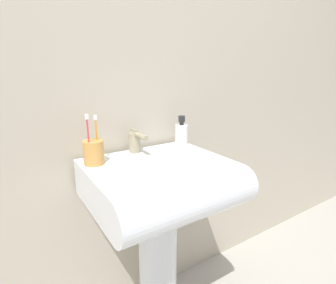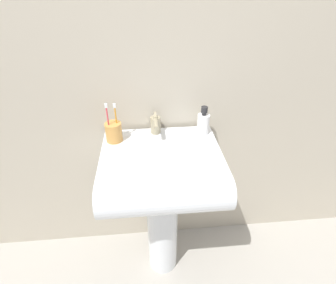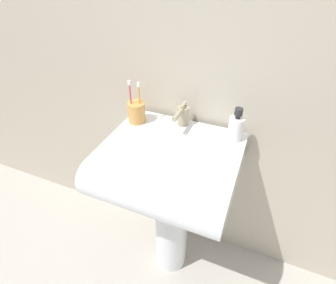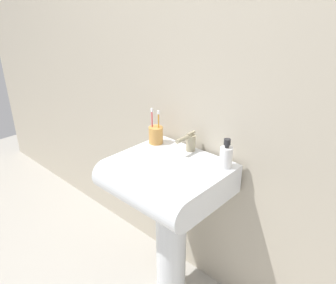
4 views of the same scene
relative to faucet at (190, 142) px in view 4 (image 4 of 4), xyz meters
The scene contains 6 objects.
wall_back 0.31m from the faucet, 81.27° to the left, with size 5.00×0.05×2.40m, color #B7AD99.
sink_pedestal 0.58m from the faucet, 84.42° to the right, with size 0.17×0.17×0.71m, color white.
sink_basin 0.25m from the faucet, 85.88° to the right, with size 0.55×0.50×0.15m.
faucet is the anchor object (origin of this frame).
toothbrush_cup 0.21m from the faucet, 167.52° to the right, with size 0.08×0.08×0.20m.
soap_bottle 0.24m from the faucet, ahead, with size 0.06×0.06×0.15m.
Camera 4 is at (0.96, -1.06, 1.62)m, focal length 35.00 mm.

